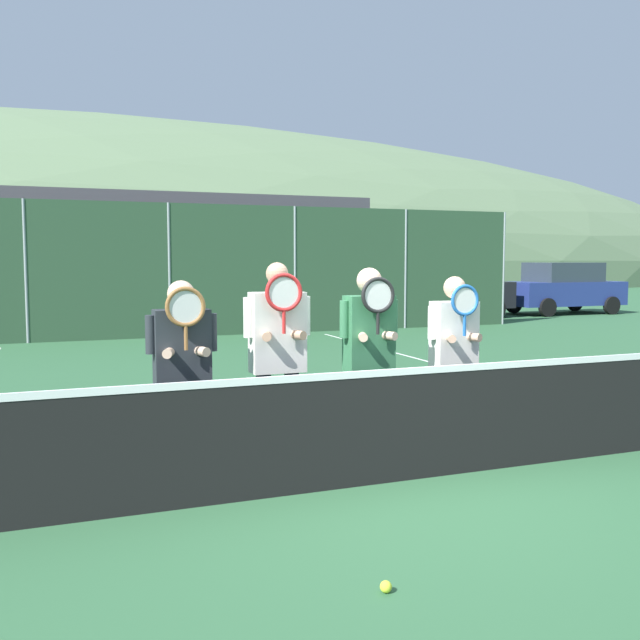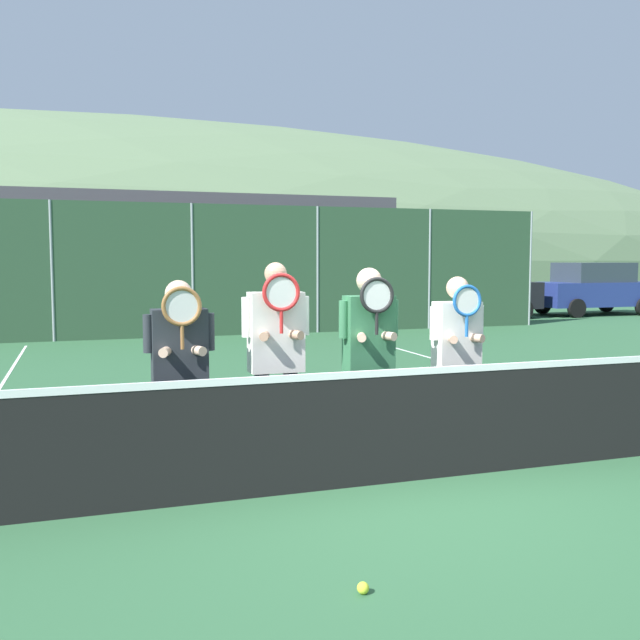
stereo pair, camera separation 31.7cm
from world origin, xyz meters
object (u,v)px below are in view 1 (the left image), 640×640
player_center_left (278,349)px  tennis_ball_on_court (386,587)px  car_center (297,290)px  car_right_of_center (442,288)px  car_left_of_center (124,295)px  player_center_right (369,347)px  player_leftmost (182,363)px  player_rightmost (454,349)px  car_far_right (563,288)px

player_center_left → tennis_ball_on_court: size_ratio=26.82×
car_center → car_right_of_center: (4.84, -0.05, -0.03)m
car_left_of_center → player_center_right: bearing=-87.1°
car_left_of_center → car_center: 4.88m
player_leftmost → tennis_ball_on_court: (0.69, -2.33, -0.98)m
car_center → player_leftmost: bearing=-113.0°
player_center_right → car_right_of_center: car_right_of_center is taller
player_center_left → car_left_of_center: player_center_left is taller
player_rightmost → car_far_right: car_far_right is taller
car_left_of_center → tennis_ball_on_court: 16.10m
player_leftmost → player_center_right: size_ratio=0.95×
player_center_left → player_rightmost: bearing=-0.3°
car_right_of_center → tennis_ball_on_court: bearing=-122.0°
car_right_of_center → car_far_right: size_ratio=1.06×
car_far_right → car_left_of_center: bearing=179.5°
player_leftmost → car_right_of_center: (10.71, 13.74, -0.09)m
player_leftmost → car_left_of_center: car_left_of_center is taller
car_left_of_center → car_far_right: (14.33, -0.13, -0.01)m
player_center_right → car_far_right: bearing=45.0°
car_left_of_center → car_center: size_ratio=0.97×
car_left_of_center → tennis_ball_on_court: (-0.30, -16.07, -0.86)m
tennis_ball_on_court → player_leftmost: bearing=106.4°
player_rightmost → car_right_of_center: (8.11, 13.69, -0.08)m
car_center → car_right_of_center: 4.84m
player_leftmost → player_center_right: (1.67, -0.01, 0.05)m
player_center_right → car_far_right: size_ratio=0.44×
player_center_right → tennis_ball_on_court: (-0.99, -2.32, -1.03)m
player_center_left → car_right_of_center: 16.87m
player_rightmost → car_left_of_center: bearing=96.7°
player_center_left → car_center: 14.62m
car_center → car_left_of_center: bearing=-179.5°
player_center_left → player_rightmost: 1.76m
player_center_right → car_center: car_center is taller
player_center_right → tennis_ball_on_court: bearing=-113.1°
player_rightmost → car_center: size_ratio=0.37×
car_far_right → player_center_right: bearing=-135.0°
car_left_of_center → car_center: (4.88, 0.05, 0.05)m
player_leftmost → tennis_ball_on_court: bearing=-73.6°
car_left_of_center → player_rightmost: bearing=-83.3°
car_far_right → tennis_ball_on_court: bearing=-132.5°
player_leftmost → tennis_ball_on_court: size_ratio=24.71×
player_center_right → player_rightmost: player_center_right is taller
player_center_right → car_right_of_center: 16.45m
player_rightmost → car_center: (3.27, 13.74, -0.05)m
car_right_of_center → player_rightmost: bearing=-120.6°
player_rightmost → car_right_of_center: car_right_of_center is taller
car_center → tennis_ball_on_court: bearing=-107.8°
player_leftmost → car_left_of_center: 13.78m
car_right_of_center → tennis_ball_on_court: car_right_of_center is taller
player_center_left → tennis_ball_on_court: (-0.15, -2.39, -1.04)m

